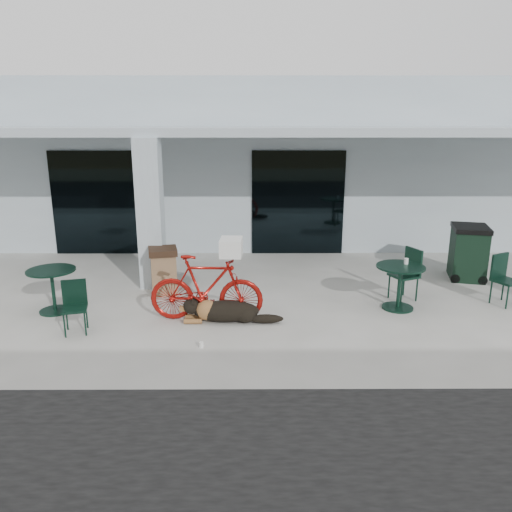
{
  "coord_description": "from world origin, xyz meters",
  "views": [
    {
      "loc": [
        0.64,
        -7.92,
        3.49
      ],
      "look_at": [
        0.69,
        1.08,
        1.0
      ],
      "focal_mm": 35.0,
      "sensor_mm": 36.0,
      "label": 1
    }
  ],
  "objects_px": {
    "cafe_chair_near": "(75,308)",
    "cafe_chair_far_a": "(507,280)",
    "trash_receptacle": "(164,271)",
    "wheeled_bin": "(468,252)",
    "bicycle": "(206,288)",
    "cafe_table_far": "(399,287)",
    "cafe_chair_far_b": "(404,275)",
    "dog": "(226,310)",
    "cafe_table_near": "(53,291)"
  },
  "relations": [
    {
      "from": "cafe_chair_far_b",
      "to": "trash_receptacle",
      "type": "xyz_separation_m",
      "value": [
        -4.8,
        0.41,
        -0.04
      ]
    },
    {
      "from": "cafe_table_far",
      "to": "cafe_chair_far_a",
      "type": "height_order",
      "value": "cafe_chair_far_a"
    },
    {
      "from": "cafe_chair_far_a",
      "to": "trash_receptacle",
      "type": "height_order",
      "value": "cafe_chair_far_a"
    },
    {
      "from": "cafe_table_far",
      "to": "cafe_chair_far_b",
      "type": "relative_size",
      "value": 0.87
    },
    {
      "from": "wheeled_bin",
      "to": "cafe_chair_near",
      "type": "bearing_deg",
      "value": -145.6
    },
    {
      "from": "dog",
      "to": "cafe_chair_far_b",
      "type": "relative_size",
      "value": 1.31
    },
    {
      "from": "cafe_chair_near",
      "to": "cafe_chair_far_b",
      "type": "distance_m",
      "value": 6.14
    },
    {
      "from": "cafe_table_near",
      "to": "cafe_chair_far_a",
      "type": "xyz_separation_m",
      "value": [
        8.57,
        0.33,
        0.08
      ]
    },
    {
      "from": "cafe_table_far",
      "to": "cafe_chair_far_b",
      "type": "xyz_separation_m",
      "value": [
        0.22,
        0.48,
        0.09
      ]
    },
    {
      "from": "wheeled_bin",
      "to": "trash_receptacle",
      "type": "bearing_deg",
      "value": -158.04
    },
    {
      "from": "bicycle",
      "to": "dog",
      "type": "bearing_deg",
      "value": -101.93
    },
    {
      "from": "cafe_chair_far_b",
      "to": "cafe_table_near",
      "type": "bearing_deg",
      "value": -108.81
    },
    {
      "from": "cafe_chair_far_b",
      "to": "wheeled_bin",
      "type": "relative_size",
      "value": 0.86
    },
    {
      "from": "trash_receptacle",
      "to": "dog",
      "type": "bearing_deg",
      "value": -48.39
    },
    {
      "from": "trash_receptacle",
      "to": "wheeled_bin",
      "type": "xyz_separation_m",
      "value": [
        6.64,
        0.96,
        0.12
      ]
    },
    {
      "from": "bicycle",
      "to": "wheeled_bin",
      "type": "bearing_deg",
      "value": -64.31
    },
    {
      "from": "cafe_table_far",
      "to": "cafe_chair_far_b",
      "type": "bearing_deg",
      "value": 65.13
    },
    {
      "from": "cafe_chair_far_a",
      "to": "cafe_chair_far_b",
      "type": "distance_m",
      "value": 1.92
    },
    {
      "from": "dog",
      "to": "cafe_chair_near",
      "type": "distance_m",
      "value": 2.55
    },
    {
      "from": "cafe_chair_far_a",
      "to": "trash_receptacle",
      "type": "xyz_separation_m",
      "value": [
        -6.7,
        0.69,
        -0.01
      ]
    },
    {
      "from": "cafe_chair_near",
      "to": "cafe_chair_far_a",
      "type": "height_order",
      "value": "cafe_chair_far_a"
    },
    {
      "from": "dog",
      "to": "bicycle",
      "type": "bearing_deg",
      "value": 164.99
    },
    {
      "from": "trash_receptacle",
      "to": "cafe_chair_far_a",
      "type": "bearing_deg",
      "value": -5.91
    },
    {
      "from": "dog",
      "to": "cafe_chair_near",
      "type": "relative_size",
      "value": 1.52
    },
    {
      "from": "cafe_chair_far_a",
      "to": "wheeled_bin",
      "type": "relative_size",
      "value": 0.81
    },
    {
      "from": "cafe_table_near",
      "to": "cafe_chair_far_a",
      "type": "bearing_deg",
      "value": 2.19
    },
    {
      "from": "dog",
      "to": "cafe_chair_far_a",
      "type": "bearing_deg",
      "value": 8.38
    },
    {
      "from": "dog",
      "to": "cafe_table_near",
      "type": "xyz_separation_m",
      "value": [
        -3.23,
        0.51,
        0.19
      ]
    },
    {
      "from": "cafe_chair_near",
      "to": "dog",
      "type": "bearing_deg",
      "value": -3.24
    },
    {
      "from": "bicycle",
      "to": "cafe_chair_far_a",
      "type": "height_order",
      "value": "bicycle"
    },
    {
      "from": "dog",
      "to": "cafe_chair_far_a",
      "type": "relative_size",
      "value": 1.38
    },
    {
      "from": "dog",
      "to": "cafe_chair_far_b",
      "type": "distance_m",
      "value": 3.63
    },
    {
      "from": "bicycle",
      "to": "wheeled_bin",
      "type": "xyz_separation_m",
      "value": [
        5.63,
        2.4,
        -0.0
      ]
    },
    {
      "from": "cafe_table_near",
      "to": "cafe_chair_far_a",
      "type": "height_order",
      "value": "cafe_chair_far_a"
    },
    {
      "from": "bicycle",
      "to": "trash_receptacle",
      "type": "bearing_deg",
      "value": 37.61
    },
    {
      "from": "wheeled_bin",
      "to": "cafe_chair_far_a",
      "type": "bearing_deg",
      "value": -74.07
    },
    {
      "from": "bicycle",
      "to": "trash_receptacle",
      "type": "height_order",
      "value": "bicycle"
    },
    {
      "from": "dog",
      "to": "cafe_chair_far_a",
      "type": "height_order",
      "value": "cafe_chair_far_a"
    },
    {
      "from": "trash_receptacle",
      "to": "wheeled_bin",
      "type": "distance_m",
      "value": 6.71
    },
    {
      "from": "cafe_table_near",
      "to": "cafe_chair_near",
      "type": "bearing_deg",
      "value": -52.72
    },
    {
      "from": "cafe_table_near",
      "to": "cafe_chair_near",
      "type": "relative_size",
      "value": 0.99
    },
    {
      "from": "bicycle",
      "to": "cafe_chair_far_a",
      "type": "relative_size",
      "value": 2.05
    },
    {
      "from": "cafe_table_far",
      "to": "wheeled_bin",
      "type": "xyz_separation_m",
      "value": [
        2.06,
        1.86,
        0.18
      ]
    },
    {
      "from": "bicycle",
      "to": "cafe_chair_far_b",
      "type": "height_order",
      "value": "bicycle"
    },
    {
      "from": "cafe_chair_far_a",
      "to": "cafe_chair_far_b",
      "type": "height_order",
      "value": "cafe_chair_far_b"
    },
    {
      "from": "cafe_chair_near",
      "to": "cafe_chair_far_a",
      "type": "relative_size",
      "value": 0.9
    },
    {
      "from": "cafe_table_near",
      "to": "cafe_table_far",
      "type": "distance_m",
      "value": 6.45
    },
    {
      "from": "cafe_chair_near",
      "to": "wheeled_bin",
      "type": "xyz_separation_m",
      "value": [
        7.78,
        2.94,
        0.16
      ]
    },
    {
      "from": "dog",
      "to": "cafe_table_near",
      "type": "relative_size",
      "value": 1.54
    },
    {
      "from": "wheeled_bin",
      "to": "cafe_table_near",
      "type": "bearing_deg",
      "value": -153.17
    }
  ]
}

